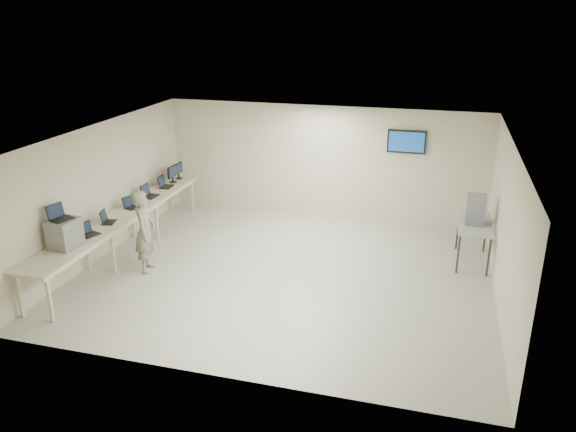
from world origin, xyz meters
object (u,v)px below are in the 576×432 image
(soldier, at_px, (145,231))
(side_table, at_px, (475,226))
(equipment_box, at_px, (64,233))
(workbench, at_px, (122,218))

(soldier, xyz_separation_m, side_table, (6.32, 2.15, -0.05))
(equipment_box, distance_m, side_table, 7.99)
(workbench, height_order, equipment_box, equipment_box)
(workbench, xyz_separation_m, equipment_box, (-0.06, -1.80, 0.34))
(equipment_box, bearing_deg, workbench, 93.50)
(workbench, distance_m, side_table, 7.35)
(workbench, distance_m, equipment_box, 1.83)
(workbench, distance_m, soldier, 1.05)
(workbench, relative_size, soldier, 3.55)
(workbench, relative_size, side_table, 4.14)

